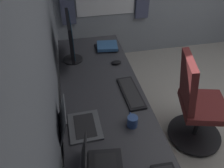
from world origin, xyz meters
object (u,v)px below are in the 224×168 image
drawer_pedestal (107,153)px  laptop_left (76,124)px  mouse_main (116,62)px  office_chair (196,106)px  keyboard_main (131,93)px  coffee_mug (132,121)px  book_stack_near (107,47)px  monitor_primary (70,37)px

drawer_pedestal → laptop_left: (-0.01, 0.22, 0.44)m
mouse_main → office_chair: (-0.49, -0.69, -0.29)m
mouse_main → drawer_pedestal: bearing=162.1°
keyboard_main → mouse_main: (0.47, 0.02, 0.01)m
coffee_mug → office_chair: size_ratio=0.12×
book_stack_near → coffee_mug: size_ratio=2.18×
mouse_main → book_stack_near: (0.32, 0.03, 0.01)m
mouse_main → book_stack_near: bearing=6.0°
laptop_left → keyboard_main: laptop_left is taller
mouse_main → office_chair: 0.89m
keyboard_main → office_chair: 0.73m
monitor_primary → laptop_left: (-0.92, 0.05, -0.21)m
drawer_pedestal → book_stack_near: (1.06, -0.21, 0.41)m
monitor_primary → office_chair: size_ratio=0.54×
monitor_primary → laptop_left: 0.94m
laptop_left → office_chair: bearing=-76.9°
laptop_left → office_chair: (0.27, -1.15, -0.33)m
drawer_pedestal → monitor_primary: size_ratio=1.33×
coffee_mug → office_chair: 0.88m
keyboard_main → coffee_mug: 0.35m
book_stack_near → office_chair: 1.12m
office_chair → keyboard_main: bearing=88.5°
monitor_primary → office_chair: monitor_primary is taller
keyboard_main → mouse_main: 0.47m
book_stack_near → coffee_mug: bearing=178.4°
keyboard_main → office_chair: bearing=-91.5°
drawer_pedestal → office_chair: 0.97m
mouse_main → office_chair: office_chair is taller
drawer_pedestal → office_chair: (0.26, -0.93, 0.11)m
coffee_mug → monitor_primary: bearing=20.0°
monitor_primary → drawer_pedestal: bearing=-169.1°
keyboard_main → coffee_mug: coffee_mug is taller
monitor_primary → coffee_mug: (-0.97, -0.35, -0.22)m
laptop_left → office_chair: office_chair is taller
monitor_primary → office_chair: 1.39m
office_chair → laptop_left: bearing=103.1°
monitor_primary → coffee_mug: size_ratio=4.49×
office_chair → coffee_mug: bearing=113.0°
mouse_main → coffee_mug: (-0.81, 0.06, 0.03)m
mouse_main → monitor_primary: bearing=68.6°
drawer_pedestal → coffee_mug: coffee_mug is taller
drawer_pedestal → coffee_mug: (-0.06, -0.18, 0.43)m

